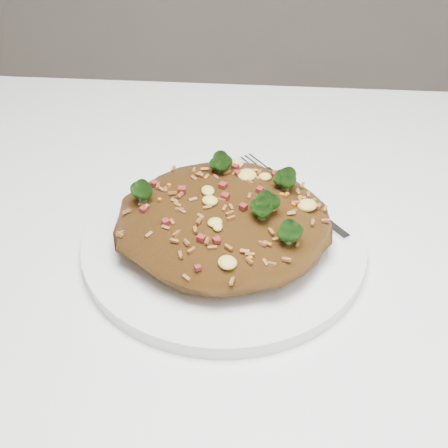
% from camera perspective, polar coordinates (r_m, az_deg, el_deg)
% --- Properties ---
extents(dining_table, '(1.20, 0.80, 0.75)m').
position_cam_1_polar(dining_table, '(0.60, -3.34, -13.17)').
color(dining_table, white).
rests_on(dining_table, ground).
extents(plate, '(0.26, 0.26, 0.01)m').
position_cam_1_polar(plate, '(0.58, 0.00, -1.68)').
color(plate, white).
rests_on(plate, dining_table).
extents(fried_rice, '(0.19, 0.18, 0.06)m').
position_cam_1_polar(fried_rice, '(0.56, 0.06, 0.89)').
color(fried_rice, brown).
rests_on(fried_rice, plate).
extents(fork, '(0.11, 0.14, 0.00)m').
position_cam_1_polar(fork, '(0.62, 6.58, 2.38)').
color(fork, silver).
rests_on(fork, plate).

